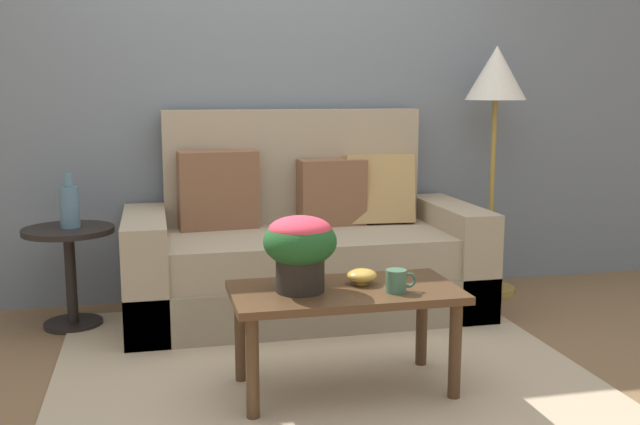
{
  "coord_description": "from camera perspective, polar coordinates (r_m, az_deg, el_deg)",
  "views": [
    {
      "loc": [
        -0.7,
        -3.14,
        1.26
      ],
      "look_at": [
        0.07,
        0.22,
        0.68
      ],
      "focal_mm": 40.87,
      "sensor_mm": 36.0,
      "label": 1
    }
  ],
  "objects": [
    {
      "name": "ground_plane",
      "position": [
        3.45,
        -0.35,
        -11.79
      ],
      "size": [
        14.0,
        14.0,
        0.0
      ],
      "primitive_type": "plane",
      "color": "brown"
    },
    {
      "name": "wall_back",
      "position": [
        4.49,
        -4.06,
        11.2
      ],
      "size": [
        6.4,
        0.12,
        2.77
      ],
      "primitive_type": "cube",
      "color": "slate",
      "rests_on": "ground"
    },
    {
      "name": "area_rug",
      "position": [
        3.47,
        -0.43,
        -11.6
      ],
      "size": [
        2.34,
        1.97,
        0.01
      ],
      "primitive_type": "cube",
      "color": "tan",
      "rests_on": "ground"
    },
    {
      "name": "couch",
      "position": [
        4.15,
        -1.3,
        -3.13
      ],
      "size": [
        1.97,
        0.87,
        1.14
      ],
      "color": "gray",
      "rests_on": "ground"
    },
    {
      "name": "coffee_table",
      "position": [
        3.05,
        1.96,
        -7.17
      ],
      "size": [
        0.94,
        0.49,
        0.45
      ],
      "color": "#442D1B",
      "rests_on": "ground"
    },
    {
      "name": "side_table",
      "position": [
        4.1,
        -19.0,
        -3.42
      ],
      "size": [
        0.47,
        0.47,
        0.54
      ],
      "color": "black",
      "rests_on": "ground"
    },
    {
      "name": "floor_lamp",
      "position": [
        4.59,
        13.59,
        9.23
      ],
      "size": [
        0.37,
        0.37,
        1.52
      ],
      "color": "olive",
      "rests_on": "ground"
    },
    {
      "name": "potted_plant",
      "position": [
        2.94,
        -1.57,
        -2.55
      ],
      "size": [
        0.3,
        0.3,
        0.31
      ],
      "color": "black",
      "rests_on": "coffee_table"
    },
    {
      "name": "coffee_mug",
      "position": [
        2.98,
        6.05,
        -5.35
      ],
      "size": [
        0.13,
        0.09,
        0.09
      ],
      "color": "#3D664C",
      "rests_on": "coffee_table"
    },
    {
      "name": "snack_bowl",
      "position": [
        3.09,
        3.28,
        -4.97
      ],
      "size": [
        0.13,
        0.13,
        0.07
      ],
      "color": "gold",
      "rests_on": "coffee_table"
    },
    {
      "name": "table_vase",
      "position": [
        4.05,
        -19.02,
        0.52
      ],
      "size": [
        0.1,
        0.1,
        0.29
      ],
      "color": "slate",
      "rests_on": "side_table"
    }
  ]
}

